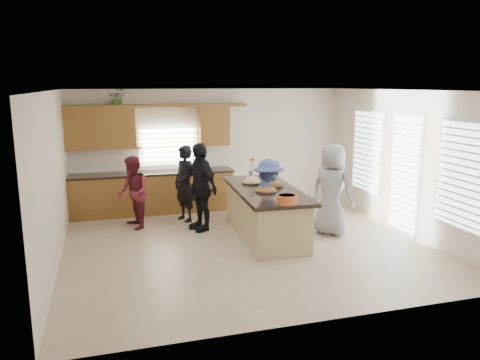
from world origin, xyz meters
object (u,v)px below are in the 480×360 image
object	(u,v)px
salad_bowl	(287,199)
island	(265,213)
woman_right_back	(268,200)
woman_left_mid	(133,193)
woman_left_front	(200,187)
woman_right_front	(332,190)
woman_left_back	(185,184)

from	to	relation	value
salad_bowl	island	bearing A→B (deg)	87.80
salad_bowl	woman_right_back	bearing A→B (deg)	87.96
salad_bowl	woman_left_mid	size ratio (longest dim) A/B	0.23
island	woman_left_mid	distance (m)	2.72
woman_left_front	island	bearing A→B (deg)	33.91
salad_bowl	woman_right_front	world-z (taller)	woman_right_front
woman_right_back	woman_right_front	distance (m)	1.29
woman_left_mid	woman_right_back	distance (m)	2.79
island	salad_bowl	size ratio (longest dim) A/B	8.06
island	woman_left_mid	world-z (taller)	woman_left_mid
woman_left_back	woman_right_back	size ratio (longest dim) A/B	1.06
salad_bowl	woman_right_front	bearing A→B (deg)	35.68
salad_bowl	woman_right_front	size ratio (longest dim) A/B	0.19
woman_right_back	woman_right_front	xyz separation A→B (m)	(1.29, -0.05, 0.12)
woman_left_back	woman_right_front	size ratio (longest dim) A/B	0.92
woman_left_back	salad_bowl	bearing A→B (deg)	0.77
woman_right_back	woman_right_front	bearing A→B (deg)	-84.98
salad_bowl	woman_left_front	size ratio (longest dim) A/B	0.19
woman_right_front	woman_left_front	bearing A→B (deg)	33.43
woman_left_back	woman_right_front	world-z (taller)	woman_right_front
woman_left_front	woman_right_front	world-z (taller)	woman_right_front
island	woman_left_front	world-z (taller)	woman_left_front
island	woman_right_back	world-z (taller)	woman_right_back
salad_bowl	woman_left_mid	bearing A→B (deg)	134.52
island	woman_right_back	distance (m)	0.38
woman_right_back	woman_right_front	world-z (taller)	woman_right_front
woman_right_back	salad_bowl	bearing A→B (deg)	-174.61
island	salad_bowl	bearing A→B (deg)	-89.09
woman_left_mid	woman_right_front	xyz separation A→B (m)	(3.69, -1.46, 0.15)
woman_left_front	woman_left_mid	bearing A→B (deg)	-130.81
woman_left_front	woman_right_front	distance (m)	2.61
salad_bowl	woman_left_front	world-z (taller)	woman_left_front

